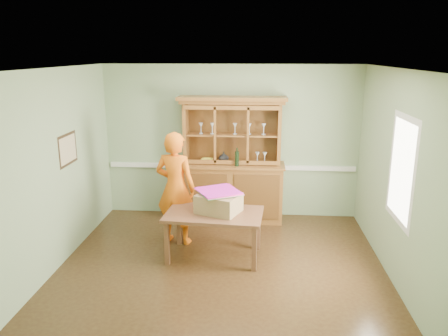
# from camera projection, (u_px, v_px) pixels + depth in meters

# --- Properties ---
(floor) EXTENTS (4.50, 4.50, 0.00)m
(floor) POSITION_uv_depth(u_px,v_px,m) (222.00, 263.00, 6.18)
(floor) COLOR #463016
(floor) RESTS_ON ground
(ceiling) EXTENTS (4.50, 4.50, 0.00)m
(ceiling) POSITION_uv_depth(u_px,v_px,m) (222.00, 68.00, 5.48)
(ceiling) COLOR white
(ceiling) RESTS_ON wall_back
(wall_back) EXTENTS (4.50, 0.00, 4.50)m
(wall_back) POSITION_uv_depth(u_px,v_px,m) (231.00, 142.00, 7.75)
(wall_back) COLOR #8AA37A
(wall_back) RESTS_ON floor
(wall_left) EXTENTS (0.00, 4.00, 4.00)m
(wall_left) POSITION_uv_depth(u_px,v_px,m) (59.00, 168.00, 6.00)
(wall_left) COLOR #8AA37A
(wall_left) RESTS_ON floor
(wall_right) EXTENTS (0.00, 4.00, 4.00)m
(wall_right) POSITION_uv_depth(u_px,v_px,m) (394.00, 175.00, 5.66)
(wall_right) COLOR #8AA37A
(wall_right) RESTS_ON floor
(wall_front) EXTENTS (4.50, 0.00, 4.50)m
(wall_front) POSITION_uv_depth(u_px,v_px,m) (204.00, 231.00, 3.90)
(wall_front) COLOR #8AA37A
(wall_front) RESTS_ON floor
(chair_rail) EXTENTS (4.41, 0.05, 0.08)m
(chair_rail) POSITION_uv_depth(u_px,v_px,m) (231.00, 167.00, 7.85)
(chair_rail) COLOR white
(chair_rail) RESTS_ON wall_back
(framed_map) EXTENTS (0.03, 0.60, 0.46)m
(framed_map) POSITION_uv_depth(u_px,v_px,m) (68.00, 149.00, 6.23)
(framed_map) COLOR #322314
(framed_map) RESTS_ON wall_left
(window_panel) EXTENTS (0.03, 0.96, 1.36)m
(window_panel) POSITION_uv_depth(u_px,v_px,m) (401.00, 170.00, 5.33)
(window_panel) COLOR white
(window_panel) RESTS_ON wall_right
(china_hutch) EXTENTS (1.85, 0.61, 2.17)m
(china_hutch) POSITION_uv_depth(u_px,v_px,m) (232.00, 177.00, 7.67)
(china_hutch) COLOR olive
(china_hutch) RESTS_ON floor
(dining_table) EXTENTS (1.42, 0.92, 0.68)m
(dining_table) POSITION_uv_depth(u_px,v_px,m) (214.00, 218.00, 6.23)
(dining_table) COLOR brown
(dining_table) RESTS_ON floor
(cardboard_box) EXTENTS (0.70, 0.64, 0.27)m
(cardboard_box) POSITION_uv_depth(u_px,v_px,m) (219.00, 203.00, 6.20)
(cardboard_box) COLOR olive
(cardboard_box) RESTS_ON dining_table
(kite_stack) EXTENTS (0.71, 0.71, 0.04)m
(kite_stack) POSITION_uv_depth(u_px,v_px,m) (218.00, 192.00, 6.21)
(kite_stack) COLOR #34B35E
(kite_stack) RESTS_ON cardboard_box
(person) EXTENTS (0.72, 0.56, 1.76)m
(person) POSITION_uv_depth(u_px,v_px,m) (176.00, 188.00, 6.67)
(person) COLOR orange
(person) RESTS_ON floor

